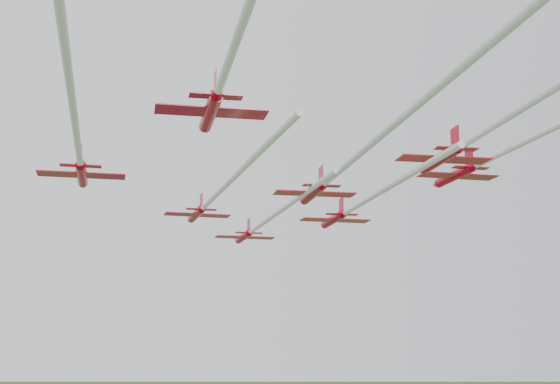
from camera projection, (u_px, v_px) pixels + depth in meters
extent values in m
cylinder|color=#BC0018|center=(244.00, 237.00, 115.82)|extent=(1.14, 8.38, 1.08)
cone|color=#BC0018|center=(237.00, 241.00, 120.65)|extent=(1.10, 1.78, 1.08)
cone|color=#BC0018|center=(250.00, 232.00, 111.27)|extent=(0.99, 1.19, 0.98)
ellipsoid|color=black|center=(241.00, 236.00, 117.77)|extent=(0.42, 0.94, 0.32)
cube|color=#BC0018|center=(245.00, 237.00, 115.02)|extent=(8.68, 2.62, 0.10)
cube|color=#BC0018|center=(249.00, 233.00, 112.16)|extent=(3.95, 1.21, 0.08)
cube|color=#BC0018|center=(249.00, 226.00, 112.57)|extent=(0.11, 1.77, 1.97)
cylinder|color=silver|center=(285.00, 207.00, 91.83)|extent=(0.88, 39.73, 0.59)
cylinder|color=#BC0018|center=(196.00, 214.00, 98.61)|extent=(1.21, 7.92, 1.02)
cone|color=#BC0018|center=(190.00, 220.00, 103.12)|extent=(1.06, 1.70, 1.02)
cone|color=#BC0018|center=(202.00, 208.00, 94.35)|extent=(0.96, 1.14, 0.93)
ellipsoid|color=black|center=(194.00, 214.00, 100.43)|extent=(0.41, 0.89, 0.30)
cube|color=#BC0018|center=(197.00, 215.00, 97.86)|extent=(8.23, 2.61, 0.09)
cube|color=#BC0018|center=(201.00, 209.00, 95.19)|extent=(3.74, 1.20, 0.07)
cube|color=#BC0018|center=(201.00, 201.00, 95.56)|extent=(0.13, 1.67, 1.86)
cylinder|color=silver|center=(239.00, 172.00, 74.98)|extent=(1.53, 39.99, 0.56)
cylinder|color=#BC0018|center=(333.00, 219.00, 101.89)|extent=(1.47, 8.70, 1.12)
cone|color=#BC0018|center=(323.00, 225.00, 106.93)|extent=(1.19, 1.88, 1.12)
cone|color=#BC0018|center=(344.00, 213.00, 97.15)|extent=(1.07, 1.26, 1.02)
ellipsoid|color=black|center=(329.00, 219.00, 103.93)|extent=(0.47, 0.98, 0.33)
cube|color=#BC0018|center=(335.00, 220.00, 101.06)|extent=(9.07, 3.01, 0.10)
cube|color=#BC0018|center=(342.00, 214.00, 98.08)|extent=(4.12, 1.38, 0.08)
cube|color=#BC0018|center=(341.00, 206.00, 98.49)|extent=(0.17, 1.84, 2.04)
cylinder|color=silver|center=(392.00, 185.00, 80.48)|extent=(1.95, 33.61, 0.61)
cylinder|color=#BC0018|center=(82.00, 174.00, 80.21)|extent=(1.35, 8.52, 1.10)
cone|color=#BC0018|center=(83.00, 184.00, 85.13)|extent=(1.15, 1.83, 1.10)
cone|color=#BC0018|center=(80.00, 164.00, 75.57)|extent=(1.03, 1.23, 1.00)
ellipsoid|color=black|center=(83.00, 175.00, 82.20)|extent=(0.45, 0.96, 0.32)
cube|color=#BC0018|center=(82.00, 175.00, 79.39)|extent=(8.86, 2.85, 0.10)
cube|color=#BC0018|center=(81.00, 166.00, 76.48)|extent=(4.03, 1.32, 0.08)
cube|color=#BC0018|center=(81.00, 155.00, 76.89)|extent=(0.15, 1.80, 2.00)
cylinder|color=silver|center=(72.00, 100.00, 56.22)|extent=(1.75, 39.32, 0.60)
cylinder|color=#BC0018|center=(313.00, 193.00, 84.32)|extent=(1.59, 8.50, 1.09)
cone|color=#BC0018|center=(303.00, 202.00, 89.25)|extent=(1.20, 1.85, 1.09)
cone|color=#BC0018|center=(324.00, 184.00, 79.68)|extent=(1.06, 1.25, 0.99)
ellipsoid|color=black|center=(309.00, 193.00, 86.31)|extent=(0.47, 0.97, 0.32)
cube|color=#BC0018|center=(315.00, 194.00, 83.50)|extent=(8.89, 3.09, 0.10)
cube|color=#BC0018|center=(321.00, 186.00, 80.59)|extent=(4.04, 1.42, 0.08)
cube|color=#BC0018|center=(321.00, 176.00, 80.99)|extent=(0.20, 1.79, 1.99)
cylinder|color=silver|center=(400.00, 120.00, 57.30)|extent=(3.25, 45.32, 0.60)
cylinder|color=#BC0018|center=(455.00, 176.00, 92.74)|extent=(1.35, 9.04, 1.17)
cone|color=#BC0018|center=(436.00, 185.00, 97.95)|extent=(1.21, 1.93, 1.17)
cone|color=#BC0018|center=(475.00, 166.00, 87.82)|extent=(1.09, 1.29, 1.06)
ellipsoid|color=black|center=(447.00, 176.00, 94.85)|extent=(0.47, 1.02, 0.34)
cube|color=#BC0018|center=(458.00, 176.00, 91.87)|extent=(9.39, 2.95, 0.11)
cube|color=#BC0018|center=(470.00, 168.00, 88.78)|extent=(4.27, 1.36, 0.08)
cube|color=#BC0018|center=(469.00, 158.00, 89.22)|extent=(0.15, 1.91, 2.12)
cylinder|color=#BC0018|center=(210.00, 112.00, 67.77)|extent=(1.71, 9.38, 1.21)
cone|color=#BC0018|center=(204.00, 129.00, 73.21)|extent=(1.31, 2.04, 1.21)
cone|color=#BC0018|center=(217.00, 92.00, 62.65)|extent=(1.17, 1.37, 1.10)
ellipsoid|color=black|center=(208.00, 114.00, 69.97)|extent=(0.52, 1.07, 0.35)
cube|color=#BC0018|center=(211.00, 112.00, 66.87)|extent=(9.80, 3.37, 0.11)
cube|color=#BC0018|center=(216.00, 96.00, 63.65)|extent=(4.45, 1.55, 0.09)
cube|color=#BC0018|center=(216.00, 83.00, 64.10)|extent=(0.22, 1.98, 2.19)
cylinder|color=#BC0018|center=(440.00, 159.00, 76.92)|extent=(1.70, 8.82, 1.13)
cone|color=#BC0018|center=(421.00, 171.00, 82.04)|extent=(1.25, 1.93, 1.13)
cone|color=#BC0018|center=(460.00, 146.00, 72.10)|extent=(1.11, 1.30, 1.03)
ellipsoid|color=black|center=(432.00, 160.00, 78.99)|extent=(0.50, 1.01, 0.33)
cube|color=#BC0018|center=(443.00, 159.00, 76.08)|extent=(9.23, 3.27, 0.10)
cube|color=#BC0018|center=(456.00, 149.00, 73.04)|extent=(4.20, 1.50, 0.08)
cube|color=#BC0018|center=(455.00, 138.00, 73.47)|extent=(0.22, 1.86, 2.06)
cylinder|color=silver|center=(556.00, 87.00, 55.73)|extent=(2.76, 32.77, 0.62)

